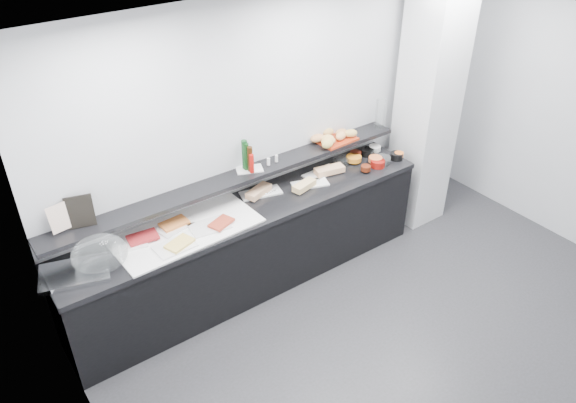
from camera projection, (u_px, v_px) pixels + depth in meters
ground at (431, 359)px, 4.76m from camera, size 5.00×5.00×0.00m
back_wall at (293, 131)px, 5.38m from camera, size 5.00×0.02×2.70m
ceiling at (495, 44)px, 3.29m from camera, size 5.00×5.00×0.00m
column at (428, 106)px, 5.88m from camera, size 0.50×0.50×2.70m
buffet_cabinet at (251, 249)px, 5.34m from camera, size 3.60×0.60×0.85m
counter_top at (250, 210)px, 5.09m from camera, size 3.62×0.62×0.05m
wall_shelf at (238, 178)px, 5.07m from camera, size 3.60×0.25×0.04m
cloche_base at (75, 273)px, 4.28m from camera, size 0.59×0.48×0.04m
cloche_dome at (100, 254)px, 4.31m from camera, size 0.49×0.38×0.34m
linen_runner at (187, 231)px, 4.77m from camera, size 1.27×0.64×0.01m
platter_meat_a at (129, 244)px, 4.59m from camera, size 0.32×0.25×0.01m
food_meat_a at (143, 237)px, 4.63m from camera, size 0.26×0.18×0.02m
platter_salmon at (174, 226)px, 4.80m from camera, size 0.35×0.27×0.01m
food_salmon at (174, 223)px, 4.80m from camera, size 0.24×0.17×0.02m
platter_cheese at (175, 246)px, 4.56m from camera, size 0.33×0.23×0.01m
food_cheese at (180, 243)px, 4.56m from camera, size 0.26×0.21×0.02m
platter_meat_b at (209, 226)px, 4.80m from camera, size 0.36×0.26×0.01m
food_meat_b at (221, 223)px, 4.81m from camera, size 0.25×0.20×0.02m
sandwich_plate_left at (261, 193)px, 5.27m from camera, size 0.42×0.26×0.01m
sandwich_food_left at (259, 191)px, 5.23m from camera, size 0.30×0.19×0.06m
tongs_left at (270, 192)px, 5.26m from camera, size 0.16×0.01×0.01m
sandwich_plate_mid at (310, 184)px, 5.41m from camera, size 0.38×0.26×0.01m
sandwich_food_mid at (304, 185)px, 5.31m from camera, size 0.27×0.15×0.06m
tongs_mid at (307, 187)px, 5.34m from camera, size 0.16×0.01×0.01m
sandwich_plate_right at (321, 173)px, 5.58m from camera, size 0.39×0.19×0.01m
sandwich_food_right at (329, 170)px, 5.56m from camera, size 0.31×0.17×0.06m
tongs_right at (323, 177)px, 5.49m from camera, size 0.16×0.05×0.01m
bowl_glass_fruit at (341, 161)px, 5.74m from camera, size 0.19×0.19×0.07m
fill_glass_fruit at (354, 158)px, 5.76m from camera, size 0.17×0.17×0.05m
bowl_black_jam at (367, 152)px, 5.90m from camera, size 0.17×0.17×0.07m
fill_black_jam at (356, 154)px, 5.84m from camera, size 0.15×0.15×0.05m
bowl_glass_cream at (372, 151)px, 5.91m from camera, size 0.18×0.18×0.07m
fill_glass_cream at (375, 148)px, 5.95m from camera, size 0.16×0.16×0.05m
bowl_red_jam at (378, 163)px, 5.69m from camera, size 0.17×0.17×0.07m
fill_red_jam at (366, 168)px, 5.59m from camera, size 0.10×0.10×0.05m
bowl_glass_salmon at (382, 160)px, 5.75m from camera, size 0.22×0.22×0.07m
fill_glass_salmon at (375, 159)px, 5.74m from camera, size 0.15×0.15×0.05m
bowl_black_fruit at (396, 156)px, 5.82m from camera, size 0.17×0.17×0.07m
fill_black_fruit at (399, 155)px, 5.82m from camera, size 0.10×0.10×0.05m
framed_print at (80, 212)px, 4.35m from camera, size 0.22×0.12×0.26m
print_art at (60, 218)px, 4.28m from camera, size 0.18×0.08×0.22m
condiment_tray at (249, 169)px, 5.15m from camera, size 0.28×0.23×0.01m
bottle_green_a at (246, 156)px, 5.07m from camera, size 0.07×0.07×0.26m
bottle_brown at (250, 159)px, 5.05m from camera, size 0.06×0.06×0.24m
bottle_green_b at (245, 154)px, 5.08m from camera, size 0.07×0.07×0.28m
bottle_hot at (252, 163)px, 5.04m from camera, size 0.05×0.05×0.18m
shaker_salt at (269, 162)px, 5.18m from camera, size 0.03×0.03×0.07m
shaker_pepper at (276, 158)px, 5.24m from camera, size 0.03×0.03×0.07m
bread_tray at (336, 140)px, 5.64m from camera, size 0.41×0.30×0.02m
bread_roll_nw at (318, 138)px, 5.56m from camera, size 0.17×0.12×0.08m
bread_roll_n at (328, 132)px, 5.67m from camera, size 0.12×0.08×0.08m
bread_roll_ne at (341, 133)px, 5.66m from camera, size 0.14×0.10×0.08m
bread_roll_sw at (327, 144)px, 5.44m from camera, size 0.13×0.09×0.08m
bread_roll_s at (328, 141)px, 5.50m from camera, size 0.17×0.12×0.08m
bread_roll_se at (351, 133)px, 5.65m from camera, size 0.16×0.13×0.08m
bread_roll_midw at (327, 139)px, 5.55m from camera, size 0.16×0.12×0.08m
bread_roll_mide at (341, 136)px, 5.60m from camera, size 0.16×0.14×0.08m
carafe at (381, 114)px, 5.83m from camera, size 0.12×0.12×0.30m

